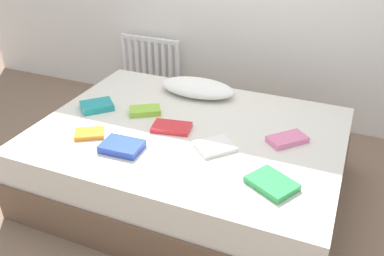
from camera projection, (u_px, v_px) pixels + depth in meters
The scene contains 12 objects.
ground_plane at pixel (189, 189), 2.96m from camera, with size 8.00×8.00×0.00m, color #7F6651.
bed at pixel (189, 161), 2.83m from camera, with size 2.00×1.50×0.50m.
radiator at pixel (150, 64), 4.04m from camera, with size 0.62×0.04×0.54m.
pillow at pixel (197, 88), 3.14m from camera, with size 0.58×0.30×0.11m, color white.
textbook_green at pixel (272, 183), 2.17m from camera, with size 0.24×0.18×0.04m, color green.
textbook_teal at pixel (97, 106), 2.95m from camera, with size 0.22×0.17×0.05m, color teal.
textbook_white at pixel (215, 146), 2.50m from camera, with size 0.22×0.19×0.03m, color white.
textbook_pink at pixel (287, 139), 2.56m from camera, with size 0.24×0.13×0.04m, color pink.
textbook_blue at pixel (122, 146), 2.48m from camera, with size 0.24×0.18×0.05m, color #2847B7.
textbook_red at pixel (172, 127), 2.69m from camera, with size 0.25×0.15×0.03m, color red.
textbook_lime at pixel (145, 111), 2.89m from camera, with size 0.21×0.13×0.04m, color #8CC638.
textbook_orange at pixel (90, 133), 2.63m from camera, with size 0.18×0.13×0.03m, color orange.
Camera 1 is at (0.93, -2.16, 1.85)m, focal length 38.58 mm.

